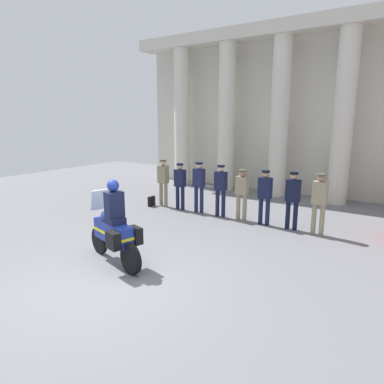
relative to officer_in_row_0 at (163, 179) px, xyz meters
name	(u,v)px	position (x,y,z in m)	size (l,w,h in m)	color
ground_plane	(108,281)	(2.76, -5.32, -1.01)	(28.00, 28.00, 0.00)	slate
colonnade_backdrop	(285,103)	(2.80, 4.54, 2.75)	(13.81, 1.58, 7.02)	beige
officer_in_row_0	(163,179)	(0.00, 0.00, 0.00)	(0.39, 0.24, 1.72)	#847A5B
officer_in_row_1	(180,183)	(0.77, -0.03, -0.05)	(0.39, 0.24, 1.64)	#141938
officer_in_row_2	(199,183)	(1.54, -0.01, 0.01)	(0.39, 0.24, 1.73)	#191E42
officer_in_row_3	(221,187)	(2.39, -0.05, -0.01)	(0.39, 0.24, 1.70)	#141938
officer_in_row_4	(242,191)	(3.12, 0.00, -0.07)	(0.39, 0.24, 1.61)	gray
officer_in_row_5	(265,193)	(3.92, -0.10, -0.03)	(0.39, 0.24, 1.66)	#141938
officer_in_row_6	(293,196)	(4.75, -0.08, -0.02)	(0.39, 0.24, 1.68)	black
officer_in_row_7	(319,199)	(5.50, -0.13, -0.01)	(0.39, 0.24, 1.71)	gray
motorcycle_with_rider	(114,229)	(2.27, -4.61, -0.22)	(2.04, 0.91, 1.90)	black
briefcase_on_ground	(151,201)	(-0.38, -0.23, -0.83)	(0.10, 0.32, 0.36)	black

